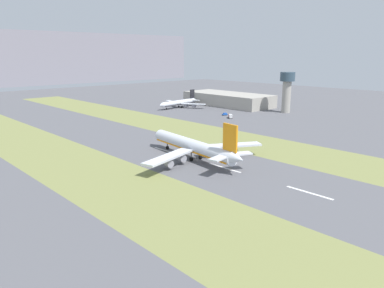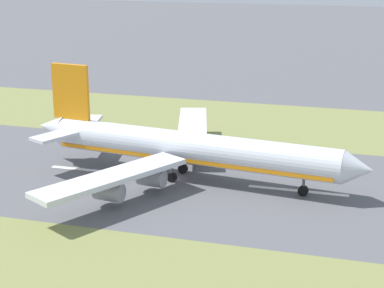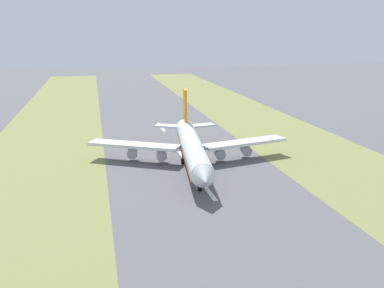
{
  "view_description": "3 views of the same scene",
  "coord_description": "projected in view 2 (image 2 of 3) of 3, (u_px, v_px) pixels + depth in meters",
  "views": [
    {
      "loc": [
        -113.85,
        -119.32,
        47.3
      ],
      "look_at": [
        -0.45,
        3.14,
        7.0
      ],
      "focal_mm": 35.0,
      "sensor_mm": 36.0,
      "label": 1
    },
    {
      "loc": [
        109.0,
        34.41,
        41.8
      ],
      "look_at": [
        -0.45,
        3.14,
        7.0
      ],
      "focal_mm": 60.0,
      "sensor_mm": 36.0,
      "label": 2
    },
    {
      "loc": [
        27.11,
        129.66,
        39.3
      ],
      "look_at": [
        -0.45,
        3.14,
        7.0
      ],
      "focal_mm": 42.0,
      "sensor_mm": 36.0,
      "label": 3
    }
  ],
  "objects": [
    {
      "name": "airplane_main_jet",
      "position": [
        183.0,
        148.0,
        120.03
      ],
      "size": [
        63.68,
        67.18,
        20.2
      ],
      "color": "silver",
      "rests_on": "ground"
    },
    {
      "name": "centreline_dash_far",
      "position": [
        298.0,
        191.0,
        115.41
      ],
      "size": [
        1.2,
        18.0,
        0.01
      ],
      "primitive_type": "cube",
      "color": "silver",
      "rests_on": "ground"
    },
    {
      "name": "centreline_dash_mid",
      "position": [
        94.0,
        170.0,
        125.91
      ],
      "size": [
        1.2,
        18.0,
        0.01
      ],
      "primitive_type": "cube",
      "color": "silver",
      "rests_on": "ground"
    },
    {
      "name": "grass_median_west",
      "position": [
        228.0,
        120.0,
        162.86
      ],
      "size": [
        40.0,
        600.0,
        0.01
      ],
      "primitive_type": "cube",
      "color": "olive",
      "rests_on": "ground"
    },
    {
      "name": "ground_plane",
      "position": [
        175.0,
        179.0,
        121.49
      ],
      "size": [
        800.0,
        800.0,
        0.0
      ],
      "primitive_type": "plane",
      "color": "#56565B"
    }
  ]
}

